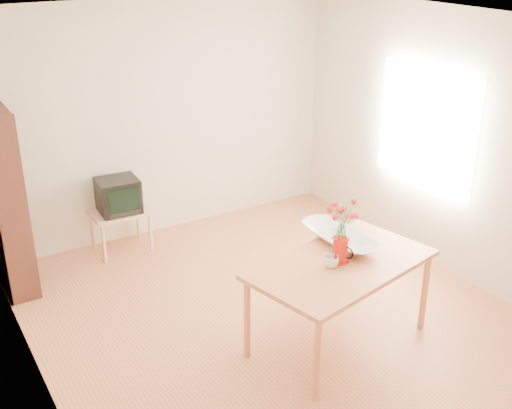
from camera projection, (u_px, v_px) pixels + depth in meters
room at (277, 183)px, 5.30m from camera, size 4.50×4.50×4.50m
table at (341, 270)px, 5.21m from camera, size 1.67×1.18×0.75m
tv_stand at (120, 217)px, 6.87m from camera, size 0.60×0.45×0.46m
bookshelf at (6, 208)px, 5.97m from camera, size 0.28×0.70×1.80m
pitcher at (340, 251)px, 5.15m from camera, size 0.14×0.22×0.22m
flowers at (342, 220)px, 5.04m from camera, size 0.24×0.24×0.35m
mug at (331, 262)px, 5.10m from camera, size 0.15×0.15×0.10m
bowl at (340, 215)px, 5.42m from camera, size 0.56×0.56×0.51m
teacup_a at (336, 222)px, 5.42m from camera, size 0.08×0.08×0.06m
teacup_b at (343, 218)px, 5.48m from camera, size 0.09×0.09×0.07m
television at (118, 195)px, 6.77m from camera, size 0.44×0.41×0.36m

